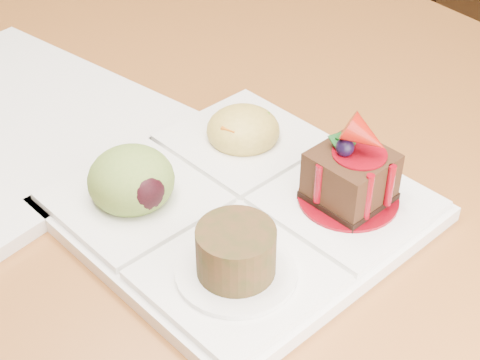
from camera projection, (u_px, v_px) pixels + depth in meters
chair_right at (333, 4)px, 1.55m from camera, size 0.44×0.44×0.83m
sampler_plate at (235, 195)px, 0.56m from camera, size 0.27×0.27×0.09m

